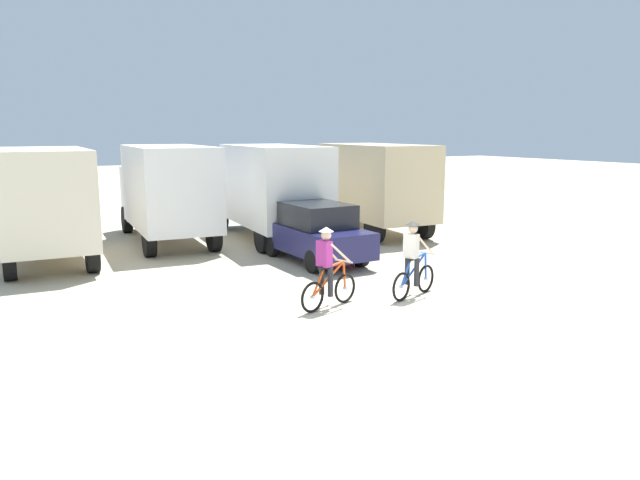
# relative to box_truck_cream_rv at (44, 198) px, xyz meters

# --- Properties ---
(ground_plane) EXTENTS (120.00, 120.00, 0.00)m
(ground_plane) POSITION_rel_box_truck_cream_rv_xyz_m (5.89, -9.65, -1.87)
(ground_plane) COLOR beige
(box_truck_cream_rv) EXTENTS (2.66, 6.85, 3.35)m
(box_truck_cream_rv) POSITION_rel_box_truck_cream_rv_xyz_m (0.00, 0.00, 0.00)
(box_truck_cream_rv) COLOR beige
(box_truck_cream_rv) RESTS_ON ground
(box_truck_avon_van) EXTENTS (2.85, 6.90, 3.35)m
(box_truck_avon_van) POSITION_rel_box_truck_cream_rv_xyz_m (3.99, 1.21, 0.00)
(box_truck_avon_van) COLOR white
(box_truck_avon_van) RESTS_ON ground
(box_truck_white_box) EXTENTS (2.91, 6.92, 3.35)m
(box_truck_white_box) POSITION_rel_box_truck_cream_rv_xyz_m (7.35, 0.07, 0.00)
(box_truck_white_box) COLOR white
(box_truck_white_box) RESTS_ON ground
(box_truck_tan_camper) EXTENTS (2.83, 6.90, 3.35)m
(box_truck_tan_camper) POSITION_rel_box_truck_cream_rv_xyz_m (11.35, -0.31, 0.00)
(box_truck_tan_camper) COLOR #CCB78E
(box_truck_tan_camper) RESTS_ON ground
(sedan_parked) EXTENTS (1.83, 4.23, 1.76)m
(sedan_parked) POSITION_rel_box_truck_cream_rv_xyz_m (6.95, -4.09, -0.99)
(sedan_parked) COLOR #1E1E4C
(sedan_parked) RESTS_ON ground
(cyclist_orange_shirt) EXTENTS (1.67, 0.67, 1.82)m
(cyclist_orange_shirt) POSITION_rel_box_truck_cream_rv_xyz_m (4.85, -8.45, -1.03)
(cyclist_orange_shirt) COLOR black
(cyclist_orange_shirt) RESTS_ON ground
(cyclist_cowboy_hat) EXTENTS (1.65, 0.72, 1.82)m
(cyclist_cowboy_hat) POSITION_rel_box_truck_cream_rv_xyz_m (7.04, -8.65, -1.03)
(cyclist_cowboy_hat) COLOR black
(cyclist_cowboy_hat) RESTS_ON ground
(supply_crate) EXTENTS (0.87, 0.91, 0.45)m
(supply_crate) POSITION_rel_box_truck_cream_rv_xyz_m (7.27, -4.85, -1.65)
(supply_crate) COLOR #9E2D2D
(supply_crate) RESTS_ON ground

